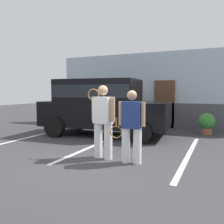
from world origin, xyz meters
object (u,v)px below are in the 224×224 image
object	(u,v)px
tennis_player_man	(103,121)
tennis_player_woman	(131,126)
parked_suv	(102,104)
potted_plant_by_porch	(207,123)

from	to	relation	value
tennis_player_man	tennis_player_woman	bearing A→B (deg)	-178.66
tennis_player_man	tennis_player_woman	xyz separation A→B (m)	(0.76, -0.08, -0.07)
parked_suv	tennis_player_man	size ratio (longest dim) A/B	2.69
tennis_player_man	tennis_player_woman	distance (m)	0.76
parked_suv	tennis_player_man	distance (m)	3.05
tennis_player_woman	potted_plant_by_porch	xyz separation A→B (m)	(1.35, 4.51, -0.40)
tennis_player_man	potted_plant_by_porch	distance (m)	4.93
tennis_player_man	potted_plant_by_porch	xyz separation A→B (m)	(2.11, 4.43, -0.47)
parked_suv	potted_plant_by_porch	distance (m)	3.98
parked_suv	potted_plant_by_porch	world-z (taller)	parked_suv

